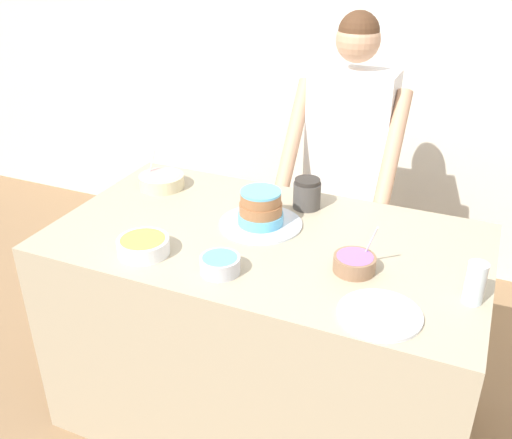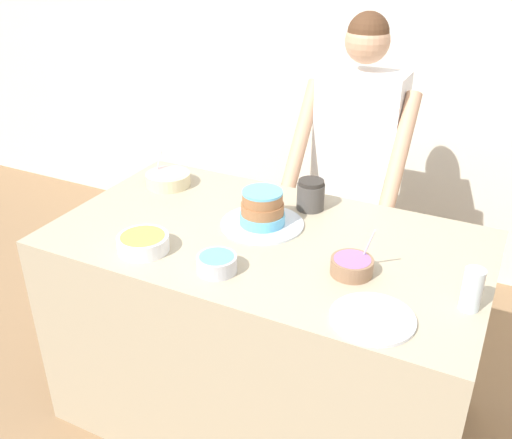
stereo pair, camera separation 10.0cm
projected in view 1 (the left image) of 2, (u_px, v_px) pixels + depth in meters
The scene contains 11 objects.
wall_back at pixel (372, 57), 3.37m from camera, with size 10.00×0.05×2.60m.
counter at pixel (265, 330), 2.44m from camera, with size 1.68×0.94×0.92m.
person_baker at pixel (349, 153), 2.79m from camera, with size 0.54×0.47×1.67m.
cake at pixel (261, 211), 2.28m from camera, with size 0.34×0.34×0.15m.
frosting_bowl_yellow at pixel (143, 245), 2.09m from camera, with size 0.19×0.19×0.06m.
frosting_bowl_blue at pixel (220, 264), 1.98m from camera, with size 0.14×0.14×0.06m.
frosting_bowl_pink at pixel (162, 180), 2.62m from camera, with size 0.21×0.21×0.15m.
frosting_bowl_purple at pixel (355, 263), 1.99m from camera, with size 0.15×0.15×0.19m.
drinking_glass at pixel (475, 283), 1.81m from camera, with size 0.06×0.06×0.14m.
ceramic_plate at pixel (380, 314), 1.77m from camera, with size 0.27×0.27×0.01m.
stoneware_jar at pixel (307, 194), 2.42m from camera, with size 0.12×0.12×0.13m.
Camera 1 is at (0.74, -1.32, 2.01)m, focal length 40.00 mm.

